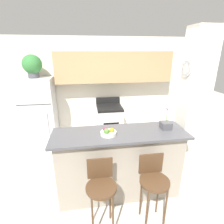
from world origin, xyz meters
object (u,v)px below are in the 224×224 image
bar_stool_left (101,186)px  bar_stool_right (153,181)px  refrigerator (39,113)px  potted_plant_on_fridge (32,65)px  orchid_vase (166,123)px  stove_range (109,123)px  fruit_bowl (108,132)px

bar_stool_left → bar_stool_right: size_ratio=1.00×
refrigerator → bar_stool_right: (1.91, -2.38, -0.18)m
refrigerator → potted_plant_on_fridge: 1.10m
bar_stool_left → orchid_vase: 1.31m
stove_range → bar_stool_left: stove_range is taller
potted_plant_on_fridge → refrigerator: bearing=-59.1°
fruit_bowl → bar_stool_left: bearing=-107.6°
orchid_vase → fruit_bowl: bearing=-174.8°
bar_stool_left → potted_plant_on_fridge: potted_plant_on_fridge is taller
refrigerator → fruit_bowl: bearing=-53.5°
stove_range → orchid_vase: 2.04m
bar_stool_right → orchid_vase: size_ratio=2.54×
bar_stool_left → fruit_bowl: bearing=72.4°
potted_plant_on_fridge → fruit_bowl: 2.48m
bar_stool_left → refrigerator: bearing=117.5°
stove_range → potted_plant_on_fridge: potted_plant_on_fridge is taller
bar_stool_left → bar_stool_right: bearing=0.0°
refrigerator → bar_stool_left: 2.69m
refrigerator → stove_range: size_ratio=1.55×
potted_plant_on_fridge → fruit_bowl: size_ratio=2.18×
bar_stool_left → orchid_vase: size_ratio=2.54×
bar_stool_right → potted_plant_on_fridge: potted_plant_on_fridge is taller
refrigerator → stove_range: bearing=0.1°
bar_stool_left → orchid_vase: (1.05, 0.57, 0.53)m
potted_plant_on_fridge → fruit_bowl: (1.40, -1.89, -0.79)m
stove_range → potted_plant_on_fridge: size_ratio=2.16×
bar_stool_right → potted_plant_on_fridge: bearing=128.8°
orchid_vase → fruit_bowl: size_ratio=1.66×
stove_range → potted_plant_on_fridge: 2.23m
fruit_bowl → refrigerator: bearing=126.5°
bar_stool_right → orchid_vase: (0.38, 0.57, 0.53)m
refrigerator → orchid_vase: bearing=-38.2°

